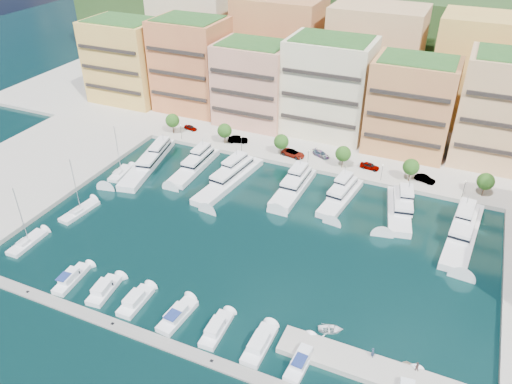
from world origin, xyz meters
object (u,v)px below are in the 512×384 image
Objects in this scene: lamppost_0 at (181,129)px; sailboat_2 at (120,174)px; yacht_5 at (400,208)px; person_1 at (417,366)px; lamppost_3 at (382,170)px; tree_5 at (486,181)px; person_0 at (373,352)px; car_0 at (191,128)px; yacht_6 at (464,230)px; sailboat_0 at (27,243)px; yacht_4 at (341,195)px; lamppost_4 at (465,186)px; yacht_0 at (150,160)px; cruiser_2 at (104,290)px; cruiser_4 at (177,316)px; tender_3 at (406,363)px; tree_4 at (411,167)px; yacht_2 at (231,177)px; car_5 at (425,179)px; yacht_3 at (294,185)px; sailboat_1 at (79,212)px; car_4 at (370,166)px; cruiser_1 at (71,279)px; cruiser_6 at (259,345)px; lamppost_2 at (308,155)px; car_3 at (321,154)px; tree_1 at (225,131)px; cruiser_3 at (135,301)px; tree_0 at (172,121)px; lamppost_1 at (241,142)px; car_2 at (293,153)px; car_1 at (238,139)px; tender_0 at (331,329)px; yacht_1 at (196,165)px; tree_2 at (281,142)px; cruiser_7 at (302,360)px; tree_3 at (343,154)px.

sailboat_2 is at bearing -101.79° from lamppost_0.
yacht_5 is 42.20m from person_1.
sailboat_2 reaches higher than lamppost_3.
tree_5 is 55.22m from person_0.
lamppost_0 reaches higher than car_0.
sailboat_0 reaches higher than yacht_6.
lamppost_4 is at bearing 22.60° from yacht_4.
lamppost_4 is 0.16× the size of yacht_0.
yacht_6 is at bearing 37.57° from cruiser_2.
cruiser_4 reaches higher than tender_3.
yacht_5 is 0.74× the size of yacht_6.
yacht_6 is at bearing 5.95° from sailboat_2.
tree_4 is 41.76m from yacht_2.
tree_5 is 1.20× the size of car_5.
tender_3 is at bearing -50.87° from yacht_3.
lamppost_4 is at bearing 15.58° from sailboat_2.
lamppost_3 is at bearing -1.94° from tender_3.
sailboat_1 is (-56.44, -38.21, -3.52)m from lamppost_3.
tree_4 reaches higher than car_4.
person_1 is at bearing 5.05° from cruiser_2.
cruiser_1 reaches higher than cruiser_6.
lamppost_2 is 6.28m from car_3.
tree_1 is 59.58m from cruiser_3.
lamppost_1 is (22.00, -2.30, -0.92)m from tree_0.
car_2 is (31.84, -3.17, 0.16)m from car_0.
car_3 is at bearing -105.17° from car_1.
person_1 reaches higher than car_0.
tree_0 reaches higher than tender_0.
sailboat_1 reaches higher than tree_0.
tender_3 is (50.46, -50.00, -3.41)m from lamppost_1.
tree_4 is at bearing 44.87° from yacht_4.
yacht_1 reaches higher than car_4.
yacht_1 is at bearing -169.75° from lamppost_4.
tree_2 is 0.23× the size of yacht_2.
cruiser_1 is at bearing -103.90° from yacht_2.
car_4 is (17.57, 60.11, 1.23)m from cruiser_4.
cruiser_1 is at bearing -179.97° from cruiser_6.
sailboat_2 is at bearing -159.96° from lamppost_3.
lamppost_1 is at bearing 166.58° from yacht_6.
cruiser_2 is 1.92× the size of tender_0.
tender_3 is (70.90, -11.79, 0.11)m from sailboat_1.
cruiser_6 is at bearing -58.69° from tree_1.
yacht_6 is 86.47m from sailboat_0.
cruiser_6 is at bearing 0.03° from cruiser_1.
tree_1 is at bearing 10.85° from lamppost_0.
cruiser_7 is 16.39m from person_1.
cruiser_4 is 37.44m from person_1.
car_4 is at bearing 61.73° from cruiser_2.
tree_3 reaches higher than cruiser_7.
lamppost_0 is 25.28m from yacht_2.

